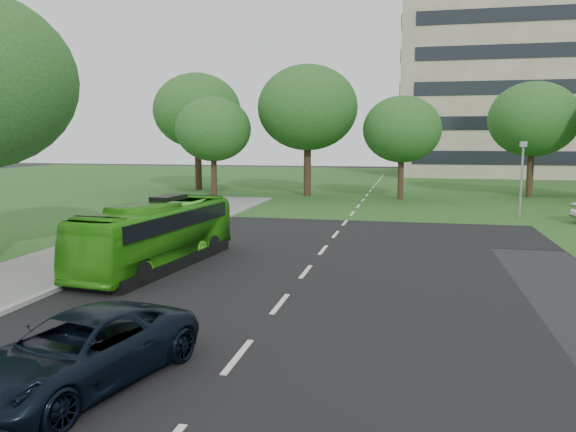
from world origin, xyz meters
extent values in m
plane|color=black|center=(0.00, 0.00, 0.00)|extent=(160.00, 160.00, 0.00)
cube|color=black|center=(0.00, 20.00, 0.01)|extent=(14.00, 120.00, 0.01)
cube|color=black|center=(0.00, 14.00, 0.01)|extent=(80.00, 12.00, 0.01)
cube|color=silver|center=(0.00, 15.00, 0.02)|extent=(0.15, 90.00, 0.01)
cube|color=#29511B|center=(0.00, 45.00, 0.01)|extent=(120.00, 60.00, 0.01)
cube|color=gray|center=(22.00, 62.00, 12.50)|extent=(40.00, 20.00, 25.00)
cube|color=black|center=(1.95, 62.00, 12.50)|extent=(0.10, 18.40, 23.00)
cylinder|color=black|center=(-11.99, 25.85, 1.52)|extent=(0.46, 0.46, 3.04)
ellipsoid|color=#234918|center=(-11.99, 25.85, 5.46)|extent=(6.04, 6.04, 5.13)
cylinder|color=black|center=(-4.78, 28.30, 1.97)|extent=(0.59, 0.59, 3.94)
ellipsoid|color=#234918|center=(-4.78, 28.30, 7.19)|extent=(8.11, 8.11, 6.89)
cylinder|color=black|center=(2.77, 27.21, 1.51)|extent=(0.45, 0.45, 3.01)
ellipsoid|color=#234918|center=(2.77, 27.21, 5.41)|extent=(5.99, 5.99, 5.09)
cylinder|color=black|center=(12.86, 30.92, 1.73)|extent=(0.52, 0.52, 3.45)
ellipsoid|color=#234918|center=(12.86, 30.92, 6.23)|extent=(6.94, 6.94, 5.90)
cylinder|color=black|center=(-15.63, 31.72, 2.03)|extent=(0.61, 0.61, 4.05)
ellipsoid|color=#234918|center=(-15.63, 31.72, 7.23)|extent=(7.94, 7.94, 6.75)
imported|color=#329E15|center=(-5.50, 1.73, 1.19)|extent=(2.91, 8.74, 2.39)
imported|color=black|center=(-2.50, -8.00, 0.69)|extent=(3.44, 5.40, 1.39)
cylinder|color=gray|center=(10.00, 18.53, 2.14)|extent=(0.13, 0.13, 4.27)
cube|color=gray|center=(10.00, 18.53, 4.38)|extent=(0.45, 0.41, 0.32)
camera|label=1|loc=(3.55, -17.11, 4.69)|focal=35.00mm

